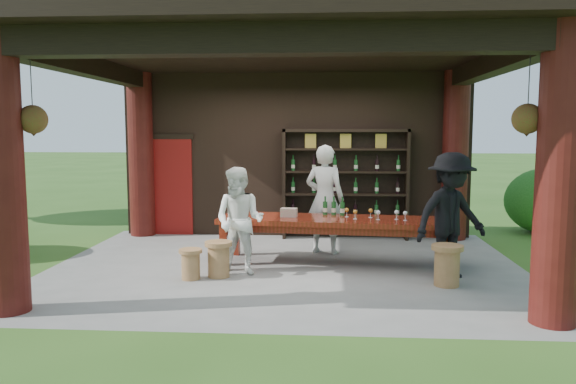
# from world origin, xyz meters

# --- Properties ---
(ground) EXTENTS (90.00, 90.00, 0.00)m
(ground) POSITION_xyz_m (0.00, 0.00, 0.00)
(ground) COLOR #2D5119
(ground) RESTS_ON ground
(pavilion) EXTENTS (7.50, 6.00, 3.60)m
(pavilion) POSITION_xyz_m (-0.01, 0.43, 2.13)
(pavilion) COLOR slate
(pavilion) RESTS_ON ground
(wine_shelf) EXTENTS (2.47, 0.38, 2.18)m
(wine_shelf) POSITION_xyz_m (1.00, 2.45, 1.09)
(wine_shelf) COLOR black
(wine_shelf) RESTS_ON ground
(tasting_table) EXTENTS (3.78, 1.32, 0.75)m
(tasting_table) POSITION_xyz_m (0.76, 0.27, 0.64)
(tasting_table) COLOR #5B1D0D
(tasting_table) RESTS_ON ground
(stool_near_left) EXTENTS (0.40, 0.40, 0.53)m
(stool_near_left) POSITION_xyz_m (-0.95, -0.66, 0.28)
(stool_near_left) COLOR olive
(stool_near_left) RESTS_ON ground
(stool_near_right) EXTENTS (0.44, 0.44, 0.57)m
(stool_near_right) POSITION_xyz_m (2.30, -0.92, 0.30)
(stool_near_right) COLOR olive
(stool_near_right) RESTS_ON ground
(stool_far_left) EXTENTS (0.34, 0.34, 0.44)m
(stool_far_left) POSITION_xyz_m (-1.33, -0.82, 0.24)
(stool_far_left) COLOR olive
(stool_far_left) RESTS_ON ground
(host) EXTENTS (0.80, 0.65, 1.90)m
(host) POSITION_xyz_m (0.60, 1.08, 0.95)
(host) COLOR beige
(host) RESTS_ON ground
(guest_woman) EXTENTS (0.91, 0.78, 1.61)m
(guest_woman) POSITION_xyz_m (-0.67, -0.46, 0.80)
(guest_woman) COLOR white
(guest_woman) RESTS_ON ground
(guest_man) EXTENTS (1.37, 1.14, 1.84)m
(guest_man) POSITION_xyz_m (2.43, -0.47, 0.92)
(guest_man) COLOR black
(guest_man) RESTS_ON ground
(table_bottles) EXTENTS (0.36, 0.14, 0.31)m
(table_bottles) POSITION_xyz_m (0.75, 0.59, 0.90)
(table_bottles) COLOR #194C1E
(table_bottles) RESTS_ON tasting_table
(table_glasses) EXTENTS (0.97, 0.37, 0.15)m
(table_glasses) POSITION_xyz_m (1.40, 0.22, 0.82)
(table_glasses) COLOR silver
(table_glasses) RESTS_ON tasting_table
(napkin_basket) EXTENTS (0.28, 0.20, 0.14)m
(napkin_basket) POSITION_xyz_m (0.02, 0.35, 0.82)
(napkin_basket) COLOR #BF6672
(napkin_basket) RESTS_ON tasting_table
(shrubs) EXTENTS (20.83, 8.27, 1.36)m
(shrubs) POSITION_xyz_m (1.07, 0.50, 0.56)
(shrubs) COLOR #194C14
(shrubs) RESTS_ON ground
(trees) EXTENTS (21.73, 9.94, 4.80)m
(trees) POSITION_xyz_m (3.60, 1.59, 3.37)
(trees) COLOR #3F2819
(trees) RESTS_ON ground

